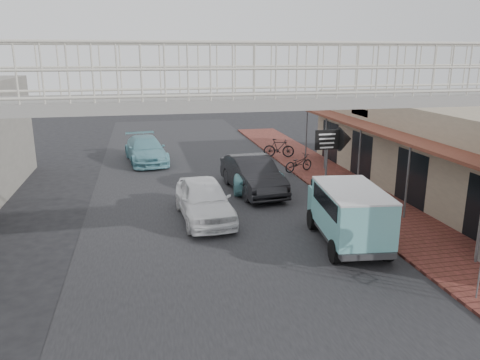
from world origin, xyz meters
name	(u,v)px	position (x,y,z in m)	size (l,w,h in m)	color
ground	(231,245)	(0.00, 0.00, 0.00)	(120.00, 120.00, 0.00)	black
road_strip	(231,245)	(0.00, 0.00, 0.01)	(10.00, 60.00, 0.01)	black
sidewalk	(369,203)	(6.50, 3.00, 0.05)	(3.00, 40.00, 0.10)	brown
shophouse_row	(454,149)	(10.97, 4.00, 2.01)	(7.20, 18.00, 4.00)	gray
footbridge	(262,185)	(0.00, -4.00, 3.18)	(16.40, 2.40, 6.34)	gray
white_hatchback	(204,199)	(-0.50, 2.70, 0.78)	(1.83, 4.55, 1.55)	white
dark_sedan	(253,175)	(2.14, 5.83, 0.81)	(1.71, 4.92, 1.62)	black
angkot_curb	(255,171)	(2.50, 6.88, 0.68)	(2.26, 4.91, 1.36)	#66ABB1
angkot_far	(146,150)	(-2.50, 12.99, 0.73)	(2.05, 5.04, 1.46)	#66A5B2
angkot_van	(349,208)	(3.79, -0.75, 1.26)	(2.27, 4.24, 1.99)	black
motorcycle_near	(299,163)	(5.30, 8.65, 0.56)	(0.61, 1.74, 0.92)	black
motorcycle_far	(279,148)	(5.30, 12.28, 0.65)	(0.52, 1.83, 1.10)	black
arrow_sign	(343,140)	(5.92, 4.68, 2.47)	(1.69, 1.07, 2.94)	#59595B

